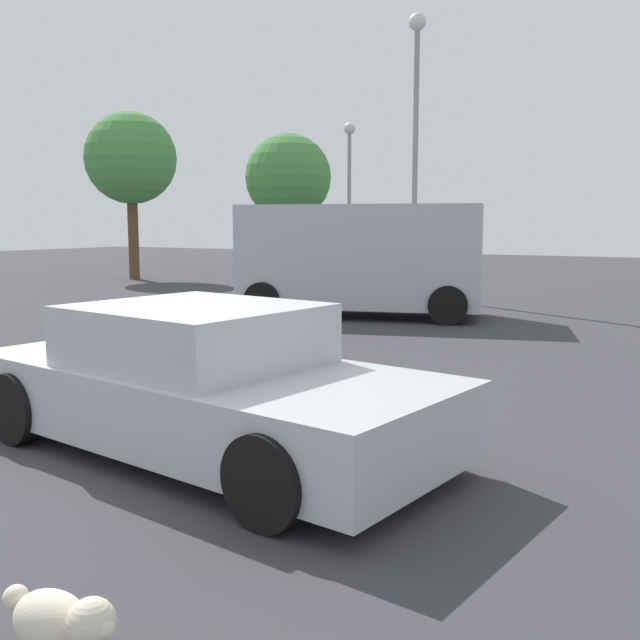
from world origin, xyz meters
TOP-DOWN VIEW (x-y plane):
  - ground_plane at (0.00, 0.00)m, footprint 80.00×80.00m
  - sedan_foreground at (0.36, 0.25)m, footprint 4.60×2.46m
  - dog at (1.83, -2.58)m, footprint 0.65×0.26m
  - van_white at (-2.44, 9.05)m, footprint 5.27×3.27m
  - light_post_near at (-2.93, 13.20)m, footprint 0.44×0.44m
  - light_post_mid at (-8.39, 20.22)m, footprint 0.44×0.44m
  - tree_back_center at (-13.74, 14.25)m, footprint 3.11×3.11m
  - tree_back_right at (-13.36, 23.86)m, footprint 3.91×3.91m

SIDE VIEW (x-z plane):
  - ground_plane at x=0.00m, z-range 0.00..0.00m
  - dog at x=1.83m, z-range 0.06..0.50m
  - sedan_foreground at x=0.36m, z-range -0.05..1.21m
  - van_white at x=-2.44m, z-range 0.09..2.40m
  - light_post_mid at x=-8.39m, z-range 1.08..6.76m
  - tree_back_right at x=-13.36m, z-range 1.01..6.98m
  - tree_back_center at x=-13.74m, z-range 1.26..6.96m
  - light_post_near at x=-2.93m, z-range 1.20..8.37m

